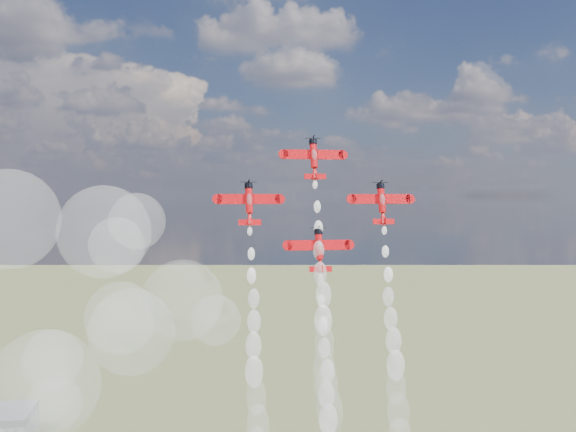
% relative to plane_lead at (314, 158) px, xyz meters
% --- Properties ---
extents(plane_lead, '(12.89, 5.20, 8.98)m').
position_rel_plane_lead_xyz_m(plane_lead, '(0.00, 0.00, 0.00)').
color(plane_lead, red).
rests_on(plane_lead, ground).
extents(plane_left, '(12.89, 5.20, 8.98)m').
position_rel_plane_lead_xyz_m(plane_left, '(-14.06, -2.82, -9.43)').
color(plane_left, red).
rests_on(plane_left, ground).
extents(plane_right, '(12.89, 5.20, 8.98)m').
position_rel_plane_lead_xyz_m(plane_right, '(14.06, -2.82, -9.43)').
color(plane_right, red).
rests_on(plane_right, ground).
extents(plane_slot, '(12.89, 5.20, 8.98)m').
position_rel_plane_lead_xyz_m(plane_slot, '(0.00, -5.64, -18.86)').
color(plane_slot, red).
rests_on(plane_slot, ground).
extents(smoke_trail_lead, '(5.48, 15.91, 47.17)m').
position_rel_plane_lead_xyz_m(smoke_trail_lead, '(-0.12, -12.10, -40.62)').
color(smoke_trail_lead, white).
rests_on(smoke_trail_lead, plane_lead).
extents(smoke_trail_left, '(5.38, 15.74, 47.16)m').
position_rel_plane_lead_xyz_m(smoke_trail_left, '(-13.93, -14.67, -50.14)').
color(smoke_trail_left, white).
rests_on(smoke_trail_left, plane_left).
extents(smoke_trail_right, '(5.79, 16.46, 47.00)m').
position_rel_plane_lead_xyz_m(smoke_trail_right, '(13.91, -15.03, -49.85)').
color(smoke_trail_right, white).
rests_on(smoke_trail_right, plane_right).
extents(drifted_smoke_cloud, '(62.26, 42.62, 53.78)m').
position_rel_plane_lead_xyz_m(drifted_smoke_cloud, '(-48.89, 1.85, -29.78)').
color(drifted_smoke_cloud, white).
rests_on(drifted_smoke_cloud, ground).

